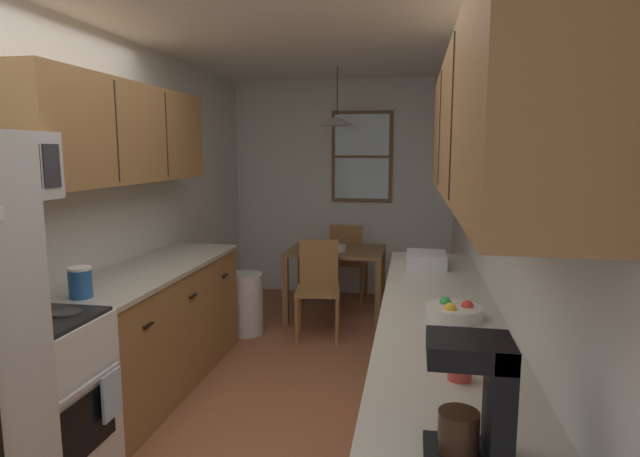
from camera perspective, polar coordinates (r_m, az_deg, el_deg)
ground_plane at (r=4.06m, az=-2.87°, el=-16.68°), size 12.00×12.00×0.00m
wall_left at (r=4.22m, az=-21.19°, el=1.79°), size 0.10×9.00×2.55m
wall_right at (r=3.64m, az=18.15°, el=0.98°), size 0.10×9.00×2.55m
wall_back at (r=6.30m, az=2.47°, el=4.36°), size 4.40×0.10×2.55m
ceiling_slab at (r=3.78m, az=-3.18°, el=21.72°), size 4.40×9.00×0.08m
stove_range at (r=3.06m, az=-29.30°, el=-16.82°), size 0.66×0.62×1.10m
counter_left at (r=4.05m, az=-17.70°, el=-10.24°), size 0.64×1.94×0.90m
upper_cabinets_left at (r=3.88m, az=-20.84°, el=9.68°), size 0.33×2.02×0.68m
counter_right at (r=2.94m, az=12.90°, el=-17.36°), size 0.64×3.24×0.90m
upper_cabinets_right at (r=2.62m, az=17.09°, el=10.90°), size 0.33×2.92×0.70m
dining_table at (r=5.41m, az=1.81°, el=-3.42°), size 0.97×0.77×0.72m
dining_chair_near at (r=4.88m, az=-0.19°, el=-6.06°), size 0.45×0.45×0.90m
dining_chair_far at (r=6.01m, az=3.02°, el=-3.31°), size 0.42×0.42×0.90m
pendant_light at (r=5.31m, az=1.89°, el=11.74°), size 0.34×0.34×0.57m
back_window at (r=6.19m, az=4.60°, el=7.84°), size 0.71×0.05×1.06m
trash_bin at (r=5.05m, az=-8.13°, el=-8.13°), size 0.33×0.33×0.58m
storage_canister at (r=3.25m, az=-24.79°, el=-5.39°), size 0.13×0.13×0.18m
dish_towel at (r=2.96m, az=-21.83°, el=-16.54°), size 0.02×0.16×0.24m
coffee_maker at (r=1.50m, az=17.13°, el=-17.35°), size 0.22×0.18×0.34m
mug_by_coffeemaker at (r=2.02m, az=15.10°, el=-14.54°), size 0.12×0.09×0.09m
fruit_bowl at (r=2.70m, az=14.49°, el=-8.72°), size 0.28×0.28×0.09m
dish_rack at (r=3.83m, az=11.54°, el=-3.35°), size 0.28×0.34×0.10m
table_serving_bowl at (r=5.29m, az=1.75°, el=-2.14°), size 0.21×0.21×0.06m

